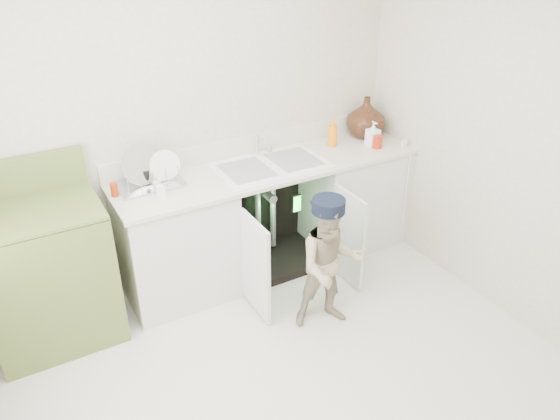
% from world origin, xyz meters
% --- Properties ---
extents(ground, '(3.50, 3.50, 0.00)m').
position_xyz_m(ground, '(0.00, 0.00, 0.00)').
color(ground, beige).
rests_on(ground, ground).
extents(room_shell, '(6.00, 5.50, 1.26)m').
position_xyz_m(room_shell, '(0.00, 0.00, 1.25)').
color(room_shell, beige).
rests_on(room_shell, ground).
extents(counter_run, '(2.44, 1.02, 1.25)m').
position_xyz_m(counter_run, '(0.59, 1.21, 0.48)').
color(counter_run, silver).
rests_on(counter_run, ground).
extents(avocado_stove, '(0.79, 0.65, 1.23)m').
position_xyz_m(avocado_stove, '(-1.15, 1.18, 0.51)').
color(avocado_stove, '#5C7332').
rests_on(avocado_stove, ground).
extents(repair_worker, '(0.56, 0.76, 0.99)m').
position_xyz_m(repair_worker, '(0.55, 0.36, 0.50)').
color(repair_worker, tan).
rests_on(repair_worker, ground).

